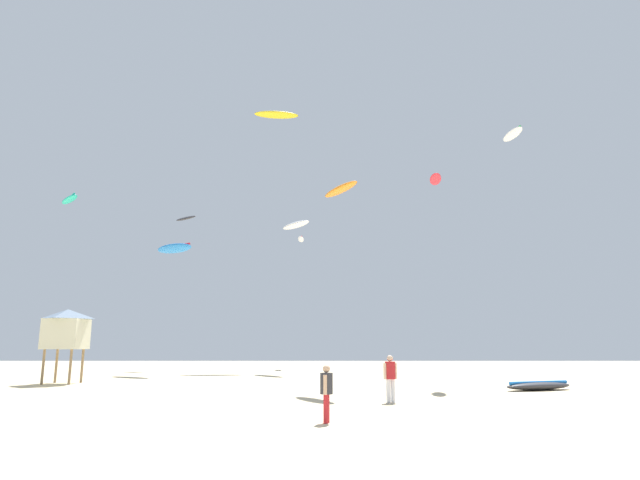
# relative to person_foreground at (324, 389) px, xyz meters

# --- Properties ---
(ground_plane) EXTENTS (120.00, 120.00, 0.00)m
(ground_plane) POSITION_rel_person_foreground_xyz_m (-0.04, -3.53, -0.93)
(ground_plane) COLOR beige
(person_foreground) EXTENTS (0.36, 0.52, 1.59)m
(person_foreground) POSITION_rel_person_foreground_xyz_m (0.00, 0.00, 0.00)
(person_foreground) COLOR #B21E23
(person_foreground) RESTS_ON ground
(person_midground) EXTENTS (0.54, 0.40, 1.76)m
(person_midground) POSITION_rel_person_foreground_xyz_m (2.51, 5.31, 0.10)
(person_midground) COLOR silver
(person_midground) RESTS_ON ground
(kite_grounded_near) EXTENTS (3.79, 2.22, 0.46)m
(kite_grounded_near) POSITION_rel_person_foreground_xyz_m (10.33, 10.79, -0.72)
(kite_grounded_near) COLOR #2D2D33
(kite_grounded_near) RESTS_ON ground
(lifeguard_tower) EXTENTS (2.30, 2.30, 4.15)m
(lifeguard_tower) POSITION_rel_person_foreground_xyz_m (-14.69, 15.22, 2.13)
(lifeguard_tower) COLOR #8C704C
(lifeguard_tower) RESTS_ON ground
(kite_aloft_0) EXTENTS (2.59, 3.00, 0.55)m
(kite_aloft_0) POSITION_rel_person_foreground_xyz_m (-18.91, 22.85, 11.87)
(kite_aloft_0) COLOR #19B29E
(kite_aloft_1) EXTENTS (4.61, 1.80, 0.62)m
(kite_aloft_1) POSITION_rel_person_foreground_xyz_m (-4.66, 35.53, 24.33)
(kite_aloft_1) COLOR yellow
(kite_aloft_2) EXTENTS (3.02, 3.77, 0.39)m
(kite_aloft_2) POSITION_rel_person_foreground_xyz_m (-2.23, 28.16, 11.10)
(kite_aloft_2) COLOR white
(kite_aloft_3) EXTENTS (0.96, 2.33, 0.55)m
(kite_aloft_3) POSITION_rel_person_foreground_xyz_m (-2.11, 36.65, 11.56)
(kite_aloft_3) COLOR white
(kite_aloft_4) EXTENTS (2.70, 2.33, 0.57)m
(kite_aloft_4) POSITION_rel_person_foreground_xyz_m (-12.98, 33.87, 13.05)
(kite_aloft_4) COLOR #2D2D33
(kite_aloft_5) EXTENTS (3.84, 3.30, 0.81)m
(kite_aloft_5) POSITION_rel_person_foreground_xyz_m (-11.57, 25.30, 8.59)
(kite_aloft_5) COLOR blue
(kite_aloft_6) EXTENTS (1.09, 2.87, 0.48)m
(kite_aloft_6) POSITION_rel_person_foreground_xyz_m (14.26, 22.06, 16.71)
(kite_aloft_6) COLOR white
(kite_aloft_7) EXTENTS (1.03, 2.38, 0.25)m
(kite_aloft_7) POSITION_rel_person_foreground_xyz_m (6.58, 14.29, 10.74)
(kite_aloft_7) COLOR red
(kite_aloft_8) EXTENTS (2.21, 3.25, 0.49)m
(kite_aloft_8) POSITION_rel_person_foreground_xyz_m (0.88, 10.92, 9.12)
(kite_aloft_8) COLOR orange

